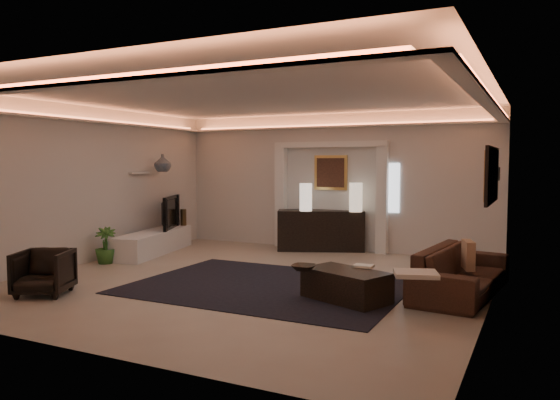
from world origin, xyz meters
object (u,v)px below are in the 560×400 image
at_px(coffee_table, 346,286).
at_px(armchair, 44,272).
at_px(console, 321,232).
at_px(sofa, 461,271).

distance_m(coffee_table, armchair, 4.23).
bearing_deg(console, sofa, -62.64).
distance_m(console, armchair, 5.71).
relative_size(coffee_table, armchair, 1.61).
bearing_deg(console, coffee_table, -86.04).
relative_size(sofa, coffee_table, 1.99).
relative_size(console, sofa, 0.80).
bearing_deg(sofa, coffee_table, 134.17).
bearing_deg(armchair, coffee_table, -3.62).
xyz_separation_m(coffee_table, armchair, (-3.92, -1.58, 0.12)).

